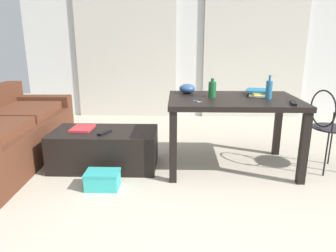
{
  "coord_description": "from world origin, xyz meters",
  "views": [
    {
      "loc": [
        -0.2,
        -1.82,
        1.32
      ],
      "look_at": [
        -0.3,
        1.42,
        0.41
      ],
      "focal_mm": 33.37,
      "sensor_mm": 36.0,
      "label": 1
    }
  ],
  "objects_px": {
    "coffee_table": "(105,149)",
    "book_stack": "(257,92)",
    "shoebox": "(103,180)",
    "bottle_near": "(269,89)",
    "magazine": "(82,128)",
    "bottle_far": "(212,89)",
    "bowl": "(187,89)",
    "wire_chair": "(327,121)",
    "craft_table": "(233,107)",
    "couch": "(1,136)",
    "scissors": "(196,101)",
    "tv_remote_on_table": "(293,103)",
    "tv_remote_primary": "(105,133)"
  },
  "relations": [
    {
      "from": "coffee_table",
      "to": "book_stack",
      "type": "distance_m",
      "value": 1.71
    },
    {
      "from": "coffee_table",
      "to": "shoebox",
      "type": "relative_size",
      "value": 3.56
    },
    {
      "from": "bottle_near",
      "to": "magazine",
      "type": "height_order",
      "value": "bottle_near"
    },
    {
      "from": "bottle_far",
      "to": "bowl",
      "type": "relative_size",
      "value": 1.09
    },
    {
      "from": "wire_chair",
      "to": "bottle_near",
      "type": "relative_size",
      "value": 3.59
    },
    {
      "from": "craft_table",
      "to": "bottle_far",
      "type": "distance_m",
      "value": 0.28
    },
    {
      "from": "couch",
      "to": "scissors",
      "type": "relative_size",
      "value": 21.66
    },
    {
      "from": "book_stack",
      "to": "tv_remote_on_table",
      "type": "relative_size",
      "value": 1.76
    },
    {
      "from": "shoebox",
      "to": "book_stack",
      "type": "bearing_deg",
      "value": 25.48
    },
    {
      "from": "wire_chair",
      "to": "bottle_far",
      "type": "height_order",
      "value": "bottle_far"
    },
    {
      "from": "bowl",
      "to": "scissors",
      "type": "height_order",
      "value": "bowl"
    },
    {
      "from": "tv_remote_on_table",
      "to": "bottle_far",
      "type": "bearing_deg",
      "value": 166.97
    },
    {
      "from": "coffee_table",
      "to": "magazine",
      "type": "distance_m",
      "value": 0.32
    },
    {
      "from": "coffee_table",
      "to": "craft_table",
      "type": "relative_size",
      "value": 0.83
    },
    {
      "from": "craft_table",
      "to": "magazine",
      "type": "distance_m",
      "value": 1.59
    },
    {
      "from": "coffee_table",
      "to": "bottle_far",
      "type": "relative_size",
      "value": 5.68
    },
    {
      "from": "couch",
      "to": "shoebox",
      "type": "distance_m",
      "value": 1.38
    },
    {
      "from": "coffee_table",
      "to": "bottle_near",
      "type": "relative_size",
      "value": 4.62
    },
    {
      "from": "craft_table",
      "to": "magazine",
      "type": "height_order",
      "value": "craft_table"
    },
    {
      "from": "couch",
      "to": "book_stack",
      "type": "bearing_deg",
      "value": 2.83
    },
    {
      "from": "bottle_far",
      "to": "magazine",
      "type": "height_order",
      "value": "bottle_far"
    },
    {
      "from": "scissors",
      "to": "magazine",
      "type": "relative_size",
      "value": 0.36
    },
    {
      "from": "bowl",
      "to": "magazine",
      "type": "distance_m",
      "value": 1.2
    },
    {
      "from": "bowl",
      "to": "magazine",
      "type": "relative_size",
      "value": 0.65
    },
    {
      "from": "coffee_table",
      "to": "bowl",
      "type": "distance_m",
      "value": 1.09
    },
    {
      "from": "couch",
      "to": "coffee_table",
      "type": "xyz_separation_m",
      "value": [
        1.15,
        -0.07,
        -0.11
      ]
    },
    {
      "from": "wire_chair",
      "to": "bottle_far",
      "type": "relative_size",
      "value": 4.41
    },
    {
      "from": "couch",
      "to": "scissors",
      "type": "distance_m",
      "value": 2.15
    },
    {
      "from": "bottle_near",
      "to": "tv_remote_on_table",
      "type": "height_order",
      "value": "bottle_near"
    },
    {
      "from": "craft_table",
      "to": "book_stack",
      "type": "relative_size",
      "value": 4.12
    },
    {
      "from": "bottle_near",
      "to": "shoebox",
      "type": "distance_m",
      "value": 1.82
    },
    {
      "from": "scissors",
      "to": "shoebox",
      "type": "bearing_deg",
      "value": -157.74
    },
    {
      "from": "wire_chair",
      "to": "shoebox",
      "type": "xyz_separation_m",
      "value": [
        -2.17,
        -0.48,
        -0.44
      ]
    },
    {
      "from": "bottle_near",
      "to": "shoebox",
      "type": "height_order",
      "value": "bottle_near"
    },
    {
      "from": "tv_remote_on_table",
      "to": "bottle_near",
      "type": "bearing_deg",
      "value": 133.59
    },
    {
      "from": "wire_chair",
      "to": "bottle_far",
      "type": "bearing_deg",
      "value": 174.66
    },
    {
      "from": "tv_remote_primary",
      "to": "bottle_far",
      "type": "bearing_deg",
      "value": 34.2
    },
    {
      "from": "coffee_table",
      "to": "craft_table",
      "type": "xyz_separation_m",
      "value": [
        1.33,
        0.03,
        0.45
      ]
    },
    {
      "from": "bowl",
      "to": "couch",
      "type": "bearing_deg",
      "value": -173.72
    },
    {
      "from": "bottle_far",
      "to": "tv_remote_primary",
      "type": "xyz_separation_m",
      "value": [
        -1.09,
        -0.17,
        -0.42
      ]
    },
    {
      "from": "tv_remote_on_table",
      "to": "scissors",
      "type": "relative_size",
      "value": 1.85
    },
    {
      "from": "tv_remote_primary",
      "to": "shoebox",
      "type": "distance_m",
      "value": 0.53
    },
    {
      "from": "bottle_near",
      "to": "book_stack",
      "type": "height_order",
      "value": "bottle_near"
    },
    {
      "from": "bottle_far",
      "to": "couch",
      "type": "bearing_deg",
      "value": 179.93
    },
    {
      "from": "book_stack",
      "to": "wire_chair",
      "type": "bearing_deg",
      "value": -20.44
    },
    {
      "from": "wire_chair",
      "to": "shoebox",
      "type": "bearing_deg",
      "value": -167.66
    },
    {
      "from": "bowl",
      "to": "shoebox",
      "type": "height_order",
      "value": "bowl"
    },
    {
      "from": "bottle_near",
      "to": "tv_remote_primary",
      "type": "bearing_deg",
      "value": -176.93
    },
    {
      "from": "magazine",
      "to": "scissors",
      "type": "bearing_deg",
      "value": -7.63
    },
    {
      "from": "bottle_far",
      "to": "shoebox",
      "type": "height_order",
      "value": "bottle_far"
    }
  ]
}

